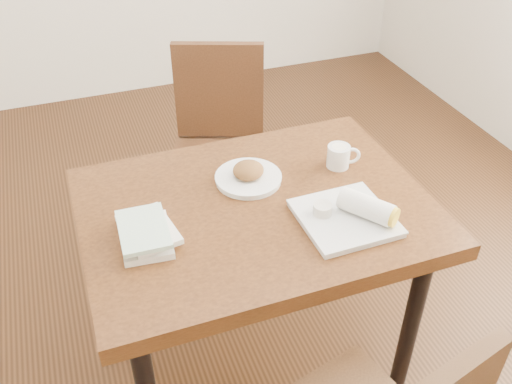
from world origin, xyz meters
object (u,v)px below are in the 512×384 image
object	(u,v)px
plate_scone	(248,175)
coffee_mug	(339,156)
chair_far	(219,138)
plate_burrito	(352,214)
book_stack	(146,233)
table	(256,224)

from	to	relation	value
plate_scone	coffee_mug	world-z (taller)	coffee_mug
coffee_mug	plate_scone	bearing A→B (deg)	175.83
chair_far	plate_scone	distance (m)	0.67
plate_burrito	book_stack	bearing A→B (deg)	167.71
table	chair_far	size ratio (longest dim) A/B	1.18
plate_scone	coffee_mug	xyz separation A→B (m)	(0.33, -0.02, 0.02)
table	plate_burrito	distance (m)	0.33
chair_far	book_stack	world-z (taller)	chair_far
table	coffee_mug	bearing A→B (deg)	17.04
plate_scone	book_stack	xyz separation A→B (m)	(-0.39, -0.18, 0.00)
plate_scone	plate_burrito	bearing A→B (deg)	-54.21
plate_scone	book_stack	world-z (taller)	plate_scone
chair_far	table	bearing A→B (deg)	-97.53
plate_scone	plate_burrito	world-z (taller)	plate_burrito
coffee_mug	book_stack	xyz separation A→B (m)	(-0.72, -0.16, -0.01)
plate_scone	coffee_mug	distance (m)	0.34
plate_scone	book_stack	size ratio (longest dim) A/B	0.99
table	plate_burrito	world-z (taller)	plate_burrito
chair_far	plate_burrito	xyz separation A→B (m)	(0.15, -0.94, 0.23)
table	plate_scone	size ratio (longest dim) A/B	4.89
table	chair_far	xyz separation A→B (m)	(0.10, 0.76, -0.12)
plate_scone	plate_burrito	distance (m)	0.39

